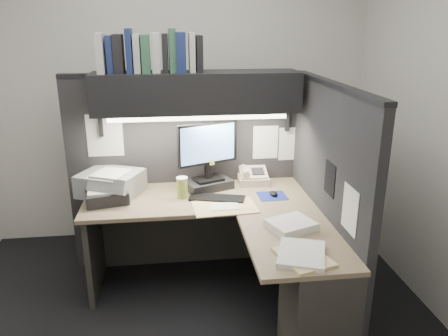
{
  "coord_description": "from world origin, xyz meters",
  "views": [
    {
      "loc": [
        -0.08,
        -2.55,
        1.99
      ],
      "look_at": [
        0.3,
        0.51,
        0.97
      ],
      "focal_mm": 35.0,
      "sensor_mm": 36.0,
      "label": 1
    }
  ],
  "objects_px": {
    "coffee_cup": "(182,188)",
    "keyboard": "(217,198)",
    "printer": "(111,183)",
    "desk": "(252,265)",
    "overhead_shelf": "(197,92)",
    "telephone": "(253,177)",
    "notebook_stack": "(107,196)",
    "monitor": "(208,163)"
  },
  "relations": [
    {
      "from": "coffee_cup",
      "to": "keyboard",
      "type": "bearing_deg",
      "value": -15.61
    },
    {
      "from": "keyboard",
      "to": "printer",
      "type": "distance_m",
      "value": 0.84
    },
    {
      "from": "desk",
      "to": "overhead_shelf",
      "type": "height_order",
      "value": "overhead_shelf"
    },
    {
      "from": "keyboard",
      "to": "telephone",
      "type": "xyz_separation_m",
      "value": [
        0.34,
        0.34,
        0.04
      ]
    },
    {
      "from": "overhead_shelf",
      "to": "keyboard",
      "type": "distance_m",
      "value": 0.82
    },
    {
      "from": "coffee_cup",
      "to": "notebook_stack",
      "type": "distance_m",
      "value": 0.56
    },
    {
      "from": "desk",
      "to": "printer",
      "type": "distance_m",
      "value": 1.27
    },
    {
      "from": "telephone",
      "to": "overhead_shelf",
      "type": "bearing_deg",
      "value": -169.92
    },
    {
      "from": "keyboard",
      "to": "notebook_stack",
      "type": "height_order",
      "value": "notebook_stack"
    },
    {
      "from": "desk",
      "to": "monitor",
      "type": "height_order",
      "value": "monitor"
    },
    {
      "from": "desk",
      "to": "notebook_stack",
      "type": "distance_m",
      "value": 1.18
    },
    {
      "from": "overhead_shelf",
      "to": "notebook_stack",
      "type": "relative_size",
      "value": 5.13
    },
    {
      "from": "monitor",
      "to": "keyboard",
      "type": "distance_m",
      "value": 0.32
    },
    {
      "from": "telephone",
      "to": "notebook_stack",
      "type": "bearing_deg",
      "value": -164.58
    },
    {
      "from": "keyboard",
      "to": "telephone",
      "type": "bearing_deg",
      "value": 60.35
    },
    {
      "from": "telephone",
      "to": "printer",
      "type": "height_order",
      "value": "printer"
    },
    {
      "from": "printer",
      "to": "notebook_stack",
      "type": "height_order",
      "value": "printer"
    },
    {
      "from": "keyboard",
      "to": "coffee_cup",
      "type": "relative_size",
      "value": 2.73
    },
    {
      "from": "monitor",
      "to": "keyboard",
      "type": "relative_size",
      "value": 1.3
    },
    {
      "from": "overhead_shelf",
      "to": "monitor",
      "type": "xyz_separation_m",
      "value": [
        0.08,
        -0.03,
        -0.55
      ]
    },
    {
      "from": "coffee_cup",
      "to": "printer",
      "type": "xyz_separation_m",
      "value": [
        -0.54,
        0.15,
        0.01
      ]
    },
    {
      "from": "telephone",
      "to": "keyboard",
      "type": "bearing_deg",
      "value": -133.43
    },
    {
      "from": "keyboard",
      "to": "notebook_stack",
      "type": "relative_size",
      "value": 1.37
    },
    {
      "from": "monitor",
      "to": "notebook_stack",
      "type": "bearing_deg",
      "value": 171.1
    },
    {
      "from": "desk",
      "to": "coffee_cup",
      "type": "height_order",
      "value": "coffee_cup"
    },
    {
      "from": "monitor",
      "to": "telephone",
      "type": "bearing_deg",
      "value": -7.28
    },
    {
      "from": "monitor",
      "to": "telephone",
      "type": "xyz_separation_m",
      "value": [
        0.38,
        0.1,
        -0.17
      ]
    },
    {
      "from": "coffee_cup",
      "to": "notebook_stack",
      "type": "height_order",
      "value": "coffee_cup"
    },
    {
      "from": "keyboard",
      "to": "overhead_shelf",
      "type": "bearing_deg",
      "value": 129.59
    },
    {
      "from": "overhead_shelf",
      "to": "telephone",
      "type": "height_order",
      "value": "overhead_shelf"
    },
    {
      "from": "telephone",
      "to": "monitor",
      "type": "bearing_deg",
      "value": -163.5
    },
    {
      "from": "notebook_stack",
      "to": "overhead_shelf",
      "type": "bearing_deg",
      "value": 16.99
    },
    {
      "from": "overhead_shelf",
      "to": "coffee_cup",
      "type": "distance_m",
      "value": 0.73
    },
    {
      "from": "printer",
      "to": "notebook_stack",
      "type": "distance_m",
      "value": 0.17
    },
    {
      "from": "keyboard",
      "to": "telephone",
      "type": "height_order",
      "value": "telephone"
    },
    {
      "from": "monitor",
      "to": "keyboard",
      "type": "xyz_separation_m",
      "value": [
        0.04,
        -0.24,
        -0.21
      ]
    },
    {
      "from": "coffee_cup",
      "to": "desk",
      "type": "bearing_deg",
      "value": -51.67
    },
    {
      "from": "telephone",
      "to": "notebook_stack",
      "type": "relative_size",
      "value": 0.85
    },
    {
      "from": "monitor",
      "to": "keyboard",
      "type": "height_order",
      "value": "monitor"
    },
    {
      "from": "notebook_stack",
      "to": "telephone",
      "type": "bearing_deg",
      "value": 13.59
    },
    {
      "from": "monitor",
      "to": "notebook_stack",
      "type": "distance_m",
      "value": 0.81
    },
    {
      "from": "desk",
      "to": "telephone",
      "type": "distance_m",
      "value": 0.9
    }
  ]
}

